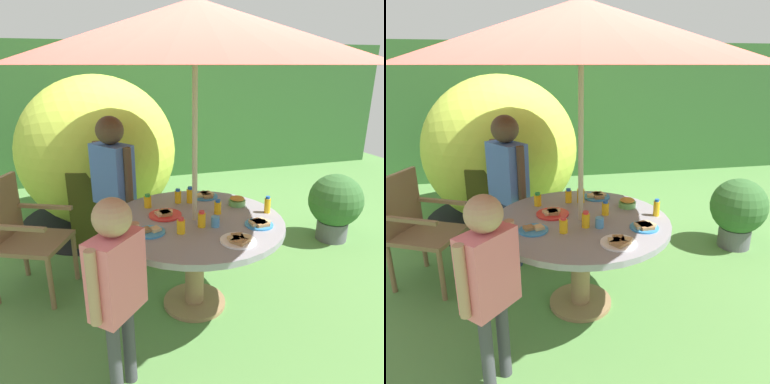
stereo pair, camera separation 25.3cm
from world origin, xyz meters
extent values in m
cube|color=#548442|center=(0.00, 0.00, -0.01)|extent=(10.00, 10.00, 0.02)
cube|color=#33602D|center=(0.00, 3.77, 1.04)|extent=(9.00, 0.70, 2.09)
cylinder|color=#93704C|center=(0.00, 0.00, 0.01)|extent=(0.48, 0.48, 0.03)
cylinder|color=#93704C|center=(0.00, 0.00, 0.33)|extent=(0.14, 0.14, 0.66)
cylinder|color=gray|center=(0.00, 0.00, 0.68)|extent=(1.27, 1.27, 0.04)
cylinder|color=#B7AD8C|center=(0.00, 0.00, 1.06)|extent=(0.04, 0.04, 2.13)
cone|color=#CC4C3F|center=(0.00, 0.00, 1.94)|extent=(2.30, 2.30, 0.38)
cylinder|color=brown|center=(-1.04, 0.24, 0.21)|extent=(0.04, 0.04, 0.42)
cylinder|color=brown|center=(-0.87, 0.62, 0.21)|extent=(0.04, 0.04, 0.42)
cylinder|color=brown|center=(-1.46, 0.43, 0.21)|extent=(0.04, 0.04, 0.42)
cylinder|color=brown|center=(-1.28, 0.81, 0.21)|extent=(0.04, 0.04, 0.42)
cube|color=brown|center=(-1.16, 0.53, 0.44)|extent=(0.64, 0.62, 0.04)
cube|color=brown|center=(-1.37, 0.62, 0.70)|extent=(0.22, 0.43, 0.48)
cube|color=brown|center=(-1.25, 0.34, 0.66)|extent=(0.47, 0.24, 0.03)
cube|color=brown|center=(-1.07, 0.72, 0.66)|extent=(0.47, 0.24, 0.03)
ellipsoid|color=#B2C63F|center=(-0.56, 1.91, 0.83)|extent=(1.92, 1.99, 1.66)
cylinder|color=black|center=(-0.56, 1.91, 0.01)|extent=(2.04, 2.04, 0.01)
cube|color=#3E4516|center=(-0.65, 1.02, 0.46)|extent=(0.49, 0.08, 0.75)
cylinder|color=#595960|center=(1.72, 0.65, 0.10)|extent=(0.31, 0.31, 0.20)
sphere|color=#33602D|center=(1.72, 0.65, 0.44)|extent=(0.54, 0.54, 0.54)
cylinder|color=navy|center=(-0.54, 0.80, 0.31)|extent=(0.08, 0.08, 0.61)
cylinder|color=navy|center=(-0.45, 0.68, 0.31)|extent=(0.08, 0.08, 0.61)
cube|color=#4C72C6|center=(-0.50, 0.74, 0.87)|extent=(0.36, 0.40, 0.52)
cylinder|color=#4C3828|center=(-0.61, 0.90, 0.90)|extent=(0.07, 0.07, 0.47)
cylinder|color=#4C3828|center=(-0.39, 0.57, 0.90)|extent=(0.07, 0.07, 0.47)
sphere|color=#4C3828|center=(-0.50, 0.74, 1.25)|extent=(0.23, 0.23, 0.23)
cylinder|color=#3F3F47|center=(-0.66, -0.68, 0.26)|extent=(0.07, 0.07, 0.52)
cylinder|color=#3F3F47|center=(-0.57, -0.59, 0.26)|extent=(0.07, 0.07, 0.52)
cube|color=#EA727F|center=(-0.61, -0.64, 0.74)|extent=(0.33, 0.33, 0.44)
cylinder|color=tan|center=(-0.73, -0.76, 0.76)|extent=(0.06, 0.06, 0.39)
cylinder|color=tan|center=(-0.50, -0.51, 0.76)|extent=(0.06, 0.06, 0.39)
sphere|color=tan|center=(-0.61, -0.64, 1.06)|extent=(0.20, 0.20, 0.20)
cylinder|color=#66B259|center=(0.40, 0.18, 0.73)|extent=(0.13, 0.13, 0.04)
ellipsoid|color=gold|center=(0.40, 0.18, 0.76)|extent=(0.11, 0.11, 0.03)
cylinder|color=white|center=(0.16, -0.41, 0.71)|extent=(0.23, 0.23, 0.01)
cube|color=tan|center=(0.21, -0.42, 0.73)|extent=(0.09, 0.09, 0.02)
cube|color=#9E7547|center=(0.16, -0.38, 0.73)|extent=(0.08, 0.08, 0.02)
cube|color=tan|center=(0.13, -0.41, 0.73)|extent=(0.07, 0.07, 0.02)
cube|color=#9E7547|center=(0.15, -0.45, 0.73)|extent=(0.12, 0.12, 0.02)
cylinder|color=#338CD8|center=(-0.35, -0.13, 0.71)|extent=(0.20, 0.20, 0.01)
cube|color=tan|center=(-0.31, -0.13, 0.73)|extent=(0.08, 0.08, 0.02)
cube|color=#9E7547|center=(-0.38, -0.12, 0.73)|extent=(0.08, 0.08, 0.02)
cylinder|color=#338CD8|center=(0.22, 0.43, 0.71)|extent=(0.22, 0.22, 0.01)
cube|color=tan|center=(0.24, 0.44, 0.73)|extent=(0.11, 0.11, 0.02)
cube|color=#9E7547|center=(0.23, 0.46, 0.73)|extent=(0.09, 0.09, 0.02)
cube|color=tan|center=(0.17, 0.42, 0.73)|extent=(0.08, 0.08, 0.02)
cube|color=#9E7547|center=(0.23, 0.39, 0.73)|extent=(0.08, 0.08, 0.02)
cylinder|color=#338CD8|center=(0.39, -0.22, 0.71)|extent=(0.20, 0.20, 0.01)
cube|color=tan|center=(0.41, -0.22, 0.73)|extent=(0.12, 0.12, 0.02)
cube|color=#9E7547|center=(0.39, -0.21, 0.73)|extent=(0.10, 0.10, 0.02)
cube|color=tan|center=(0.37, -0.22, 0.73)|extent=(0.09, 0.09, 0.02)
cube|color=#9E7547|center=(0.40, -0.25, 0.73)|extent=(0.09, 0.09, 0.02)
cylinder|color=red|center=(-0.19, 0.13, 0.71)|extent=(0.24, 0.24, 0.01)
cube|color=tan|center=(-0.16, 0.14, 0.73)|extent=(0.08, 0.08, 0.02)
cube|color=#9E7547|center=(-0.19, 0.16, 0.73)|extent=(0.08, 0.08, 0.02)
cube|color=tan|center=(-0.21, 0.13, 0.73)|extent=(0.09, 0.09, 0.02)
cube|color=#9E7547|center=(-0.18, 0.11, 0.73)|extent=(0.07, 0.07, 0.02)
cylinder|color=yellow|center=(0.07, 0.34, 0.76)|extent=(0.06, 0.06, 0.11)
cylinder|color=blue|center=(0.07, 0.34, 0.83)|extent=(0.04, 0.04, 0.02)
cylinder|color=yellow|center=(0.01, -0.13, 0.75)|extent=(0.05, 0.05, 0.10)
cylinder|color=red|center=(0.01, -0.13, 0.81)|extent=(0.04, 0.04, 0.02)
cylinder|color=yellow|center=(0.56, -0.03, 0.76)|extent=(0.05, 0.05, 0.11)
cylinder|color=blue|center=(0.56, -0.03, 0.82)|extent=(0.03, 0.03, 0.02)
cylinder|color=yellow|center=(0.20, 0.06, 0.75)|extent=(0.05, 0.05, 0.09)
cylinder|color=blue|center=(0.20, 0.06, 0.81)|extent=(0.04, 0.04, 0.02)
cylinder|color=yellow|center=(-0.28, 0.33, 0.75)|extent=(0.06, 0.06, 0.09)
cylinder|color=green|center=(-0.28, 0.33, 0.80)|extent=(0.04, 0.04, 0.02)
cylinder|color=yellow|center=(-0.03, 0.36, 0.75)|extent=(0.05, 0.05, 0.10)
cylinder|color=blue|center=(-0.03, 0.36, 0.81)|extent=(0.04, 0.04, 0.02)
cylinder|color=yellow|center=(-0.15, -0.19, 0.75)|extent=(0.06, 0.06, 0.09)
cylinder|color=red|center=(-0.15, -0.19, 0.81)|extent=(0.04, 0.04, 0.02)
cylinder|color=#4C99D8|center=(0.10, -0.16, 0.74)|extent=(0.06, 0.06, 0.07)
camera|label=1|loc=(-0.71, -2.30, 1.75)|focal=34.29mm
camera|label=2|loc=(-0.47, -2.36, 1.75)|focal=34.29mm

